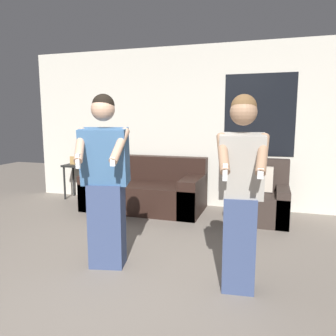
{
  "coord_description": "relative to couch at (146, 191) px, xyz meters",
  "views": [
    {
      "loc": [
        1.31,
        -2.18,
        1.51
      ],
      "look_at": [
        0.43,
        0.65,
        1.05
      ],
      "focal_mm": 35.0,
      "sensor_mm": 36.0,
      "label": 1
    }
  ],
  "objects": [
    {
      "name": "wall_back",
      "position": [
        0.66,
        0.52,
        1.06
      ],
      "size": [
        6.02,
        0.07,
        2.7
      ],
      "color": "beige",
      "rests_on": "ground_plane"
    },
    {
      "name": "couch",
      "position": [
        0.0,
        0.0,
        0.0
      ],
      "size": [
        1.93,
        0.97,
        0.85
      ],
      "color": "black",
      "rests_on": "ground_plane"
    },
    {
      "name": "person_left",
      "position": [
        0.41,
        -2.14,
        0.58
      ],
      "size": [
        0.52,
        0.55,
        1.74
      ],
      "color": "#384770",
      "rests_on": "ground_plane"
    },
    {
      "name": "armchair",
      "position": [
        1.84,
        -0.07,
        0.01
      ],
      "size": [
        0.82,
        0.82,
        0.89
      ],
      "color": "#332823",
      "rests_on": "ground_plane"
    },
    {
      "name": "person_right",
      "position": [
        1.74,
        -2.23,
        0.59
      ],
      "size": [
        0.43,
        0.5,
        1.7
      ],
      "color": "#384770",
      "rests_on": "ground_plane"
    },
    {
      "name": "side_table",
      "position": [
        -1.41,
        0.27,
        0.25
      ],
      "size": [
        0.59,
        0.37,
        0.8
      ],
      "color": "black",
      "rests_on": "ground_plane"
    },
    {
      "name": "ground_plane",
      "position": [
        0.64,
        -2.82,
        -0.3
      ],
      "size": [
        14.0,
        14.0,
        0.0
      ],
      "primitive_type": "plane",
      "color": "slate"
    }
  ]
}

